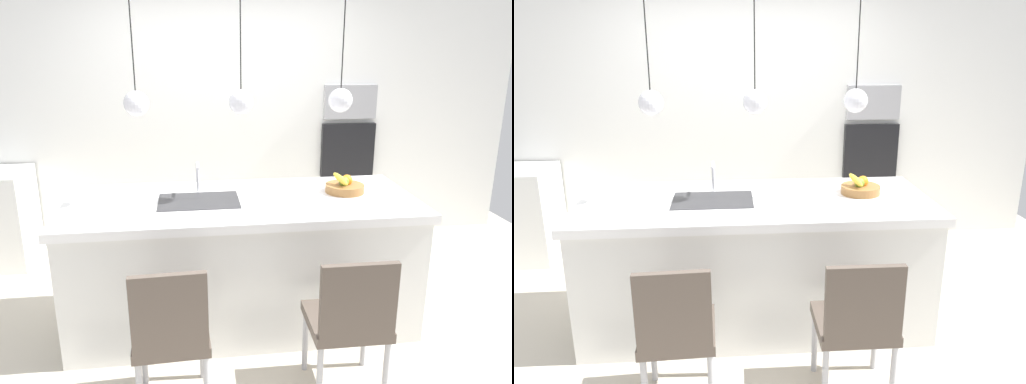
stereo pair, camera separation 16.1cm
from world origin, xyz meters
TOP-DOWN VIEW (x-y plane):
  - floor at (0.00, 0.00)m, footprint 6.60×6.60m
  - back_wall at (0.00, 1.65)m, footprint 6.00×0.10m
  - kitchen_island at (0.00, 0.00)m, footprint 2.46×1.01m
  - sink_basin at (-0.30, 0.00)m, footprint 0.56×0.40m
  - faucet at (-0.30, 0.21)m, footprint 0.02×0.17m
  - fruit_bowl at (0.77, 0.07)m, footprint 0.28×0.28m
  - microwave at (1.28, 1.58)m, footprint 0.54×0.08m
  - oven at (1.28, 1.58)m, footprint 0.56×0.08m
  - chair_near at (-0.49, -0.91)m, footprint 0.43×0.46m
  - chair_middle at (0.51, -0.91)m, footprint 0.45×0.44m
  - pendant_light_left at (-0.68, 0.00)m, footprint 0.16×0.16m
  - pendant_light_center at (0.00, 0.00)m, footprint 0.16×0.16m
  - pendant_light_right at (0.68, 0.00)m, footprint 0.16×0.16m

SIDE VIEW (x-z plane):
  - floor at x=0.00m, z-range 0.00..0.00m
  - kitchen_island at x=0.00m, z-range 0.00..0.95m
  - chair_middle at x=0.51m, z-range 0.06..0.96m
  - chair_near at x=-0.49m, z-range 0.05..0.97m
  - oven at x=1.28m, z-range 0.65..1.21m
  - sink_basin at x=-0.30m, z-range 0.93..0.95m
  - fruit_bowl at x=0.77m, z-range 0.91..1.07m
  - faucet at x=-0.30m, z-range 0.98..1.20m
  - back_wall at x=0.00m, z-range 0.00..2.60m
  - microwave at x=1.28m, z-range 1.26..1.60m
  - pendant_light_left at x=-0.68m, z-range 1.25..2.01m
  - pendant_light_center at x=0.00m, z-range 1.25..2.01m
  - pendant_light_right at x=0.68m, z-range 1.25..2.01m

